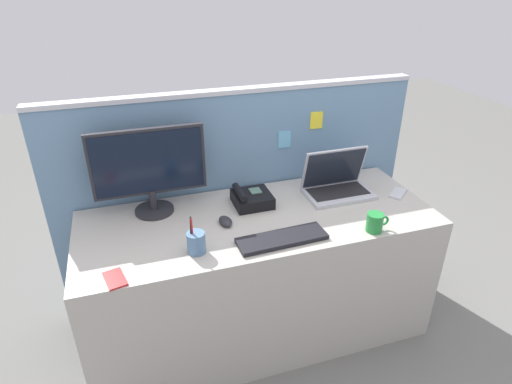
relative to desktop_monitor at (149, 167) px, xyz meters
name	(u,v)px	position (x,y,z in m)	size (l,w,h in m)	color
ground_plane	(259,326)	(0.50, -0.23, -1.00)	(10.00, 10.00, 0.00)	slate
desk	(259,276)	(0.50, -0.23, -0.63)	(1.81, 0.70, 0.75)	#ADA89E
cubicle_divider	(238,198)	(0.50, 0.16, -0.34)	(2.08, 0.07, 1.32)	#6084A3
desktop_monitor	(149,167)	(0.00, 0.00, 0.00)	(0.56, 0.20, 0.45)	#232328
laptop	(336,182)	(0.99, -0.11, -0.18)	(0.37, 0.23, 0.26)	#B2B5BC
desk_phone	(251,198)	(0.50, -0.09, -0.22)	(0.20, 0.19, 0.10)	black
keyboard_main	(282,239)	(0.54, -0.46, -0.24)	(0.42, 0.13, 0.02)	black
computer_mouse_right_hand	(225,221)	(0.32, -0.24, -0.24)	(0.06, 0.10, 0.03)	#232328
pen_cup	(196,242)	(0.14, -0.43, -0.20)	(0.08, 0.08, 0.18)	#4C7093
cell_phone_red_case	(115,279)	(-0.21, -0.52, -0.25)	(0.07, 0.13, 0.01)	#B22323
cell_phone_silver_slab	(398,193)	(1.32, -0.23, -0.25)	(0.07, 0.14, 0.01)	#B7BAC1
coffee_mug	(375,222)	(0.99, -0.52, -0.21)	(0.12, 0.08, 0.09)	#238438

